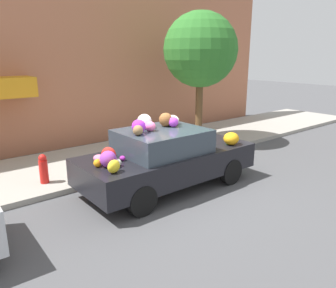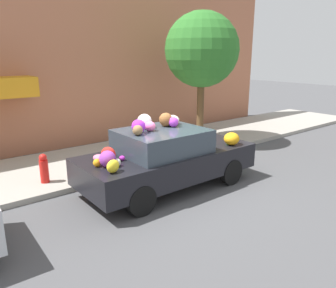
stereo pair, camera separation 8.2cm
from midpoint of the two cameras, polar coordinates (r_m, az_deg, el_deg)
ground_plane at (r=7.89m, az=-0.21°, el=-7.47°), size 60.00×60.00×0.00m
sidewalk_curb at (r=9.99m, az=-9.95°, el=-2.34°), size 24.00×3.20×0.13m
building_facade at (r=11.50m, az=-16.72°, el=14.04°), size 18.00×1.20×5.91m
street_tree at (r=11.28m, az=5.45°, el=15.97°), size 2.47×2.47×4.32m
fire_hydrant at (r=8.20m, az=-21.13°, el=-4.06°), size 0.20×0.20×0.70m
art_car at (r=7.62m, az=-0.57°, el=-2.20°), size 4.20×1.81×1.75m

